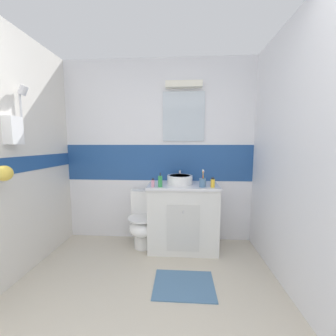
% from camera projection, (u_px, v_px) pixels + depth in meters
% --- Properties ---
extents(ground_plane, '(3.20, 3.48, 0.04)m').
position_uv_depth(ground_plane, '(143.00, 302.00, 1.77)').
color(ground_plane, beige).
extents(wall_back_tiled, '(3.20, 0.20, 2.50)m').
position_uv_depth(wall_back_tiled, '(159.00, 151.00, 2.85)').
color(wall_back_tiled, white).
rests_on(wall_back_tiled, ground_plane).
extents(wall_right_plain, '(0.10, 3.48, 2.50)m').
position_uv_depth(wall_right_plain, '(317.00, 158.00, 1.53)').
color(wall_right_plain, white).
rests_on(wall_right_plain, ground_plane).
extents(vanity_cabinet, '(0.88, 0.53, 0.85)m').
position_uv_depth(vanity_cabinet, '(183.00, 216.00, 2.63)').
color(vanity_cabinet, silver).
rests_on(vanity_cabinet, ground_plane).
extents(sink_basin, '(0.33, 0.37, 0.16)m').
position_uv_depth(sink_basin, '(180.00, 179.00, 2.60)').
color(sink_basin, white).
rests_on(sink_basin, vanity_cabinet).
extents(toilet, '(0.37, 0.50, 0.75)m').
position_uv_depth(toilet, '(143.00, 221.00, 2.68)').
color(toilet, white).
rests_on(toilet, ground_plane).
extents(toothbrush_cup, '(0.08, 0.08, 0.21)m').
position_uv_depth(toothbrush_cup, '(203.00, 182.00, 2.40)').
color(toothbrush_cup, '#4C7299').
rests_on(toothbrush_cup, vanity_cabinet).
extents(soap_dispenser, '(0.05, 0.05, 0.17)m').
position_uv_depth(soap_dispenser, '(160.00, 181.00, 2.40)').
color(soap_dispenser, green).
rests_on(soap_dispenser, vanity_cabinet).
extents(lotion_bottle_short, '(0.05, 0.05, 0.12)m').
position_uv_depth(lotion_bottle_short, '(213.00, 183.00, 2.39)').
color(lotion_bottle_short, yellow).
rests_on(lotion_bottle_short, vanity_cabinet).
extents(perfume_flask_small, '(0.04, 0.03, 0.10)m').
position_uv_depth(perfume_flask_small, '(153.00, 183.00, 2.40)').
color(perfume_flask_small, pink).
rests_on(perfume_flask_small, vanity_cabinet).
extents(bath_mat, '(0.58, 0.44, 0.01)m').
position_uv_depth(bath_mat, '(184.00, 285.00, 1.95)').
color(bath_mat, '#4C7299').
rests_on(bath_mat, ground_plane).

